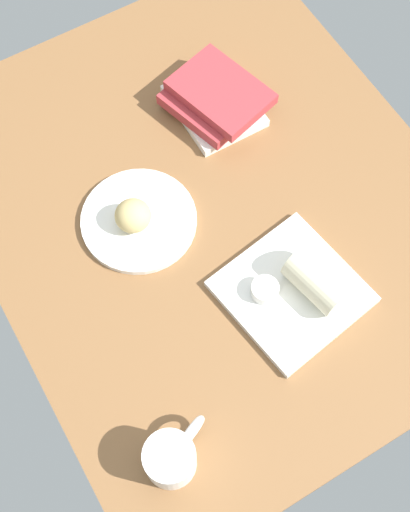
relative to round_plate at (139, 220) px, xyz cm
name	(u,v)px	position (x,y,z in cm)	size (l,w,h in cm)	color
dining_table	(213,210)	(4.31, 14.45, -2.70)	(110.00, 90.00, 4.00)	brown
round_plate	(139,220)	(0.00, 0.00, 0.00)	(22.74, 22.74, 1.40)	white
scone_pastry	(133,216)	(0.46, -1.16, 3.81)	(7.02, 6.88, 6.22)	tan
square_plate	(292,292)	(27.81, 17.45, 0.10)	(23.32, 23.32, 1.60)	white
sauce_cup	(265,290)	(25.61, 12.69, 2.34)	(5.20, 5.20, 2.68)	silver
breakfast_wrap	(317,281)	(29.57, 21.26, 4.45)	(7.10, 7.10, 11.76)	beige
book_stack	(215,99)	(-15.43, 26.63, 2.82)	(22.31, 20.69, 7.19)	silver
coffee_mug	(171,458)	(43.18, -16.86, 3.67)	(8.74, 12.89, 8.52)	white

